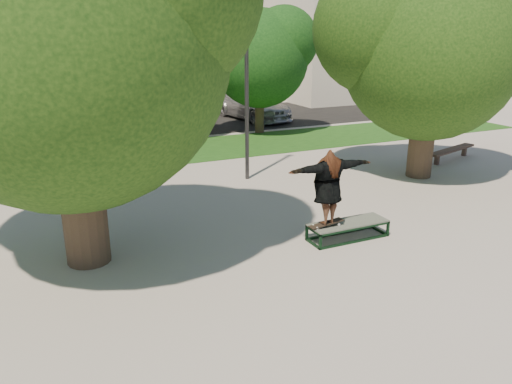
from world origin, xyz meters
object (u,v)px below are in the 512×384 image
tree_left (57,26)px  bench (452,151)px  lamppost (247,74)px  tree_right (428,40)px  car_grey (165,111)px  grind_box (348,230)px  car_silver_b (252,104)px  car_dark (25,120)px

tree_left → bench: size_ratio=2.69×
lamppost → tree_right: bearing=-21.3°
lamppost → car_grey: 10.61m
tree_right → grind_box: size_ratio=3.62×
car_grey → car_silver_b: size_ratio=0.91×
grind_box → car_dark: (-6.09, 15.64, 0.46)m
tree_left → bench: 13.76m
tree_right → car_dark: tree_right is taller
tree_right → grind_box: (-4.82, -3.29, -3.90)m
tree_right → tree_left: bearing=-169.0°
tree_right → car_dark: size_ratio=1.66×
car_dark → tree_right: bearing=-43.1°
tree_left → lamppost: (5.29, 3.91, -1.27)m
grind_box → bench: size_ratio=0.68×
tree_right → grind_box: tree_right is taller
tree_right → lamppost: (-4.92, 1.92, -0.94)m
tree_left → bench: tree_left is taller
tree_right → lamppost: 5.36m
bench → car_grey: car_grey is taller
bench → car_silver_b: car_silver_b is taller
lamppost → car_dark: lamppost is taller
lamppost → car_dark: (-6.00, 10.44, -2.50)m
lamppost → grind_box: (0.09, -5.20, -2.96)m
grind_box → bench: bearing=30.2°
grind_box → car_grey: size_ratio=0.39×
grind_box → bench: 8.57m
tree_left → car_grey: size_ratio=1.52×
tree_right → bench: size_ratio=2.46×
tree_right → lamppost: tree_right is taller
car_grey → tree_right: bearing=-67.4°
car_silver_b → tree_left: bearing=-134.3°
grind_box → car_silver_b: (4.71, 15.31, 0.56)m
tree_left → tree_right: tree_left is taller
tree_right → car_grey: 13.55m
lamppost → car_grey: size_ratio=1.31×
lamppost → car_dark: bearing=119.9°
bench → car_grey: size_ratio=0.57×
car_silver_b → bench: bearing=-84.8°
bench → car_silver_b: (-2.70, 11.00, 0.40)m
tree_right → car_silver_b: bearing=90.6°
tree_left → grind_box: tree_left is taller
bench → car_silver_b: bearing=86.9°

